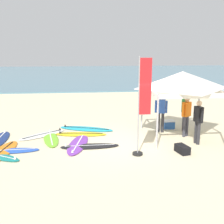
% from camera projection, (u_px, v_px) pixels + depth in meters
% --- Properties ---
extents(ground_plane, '(80.00, 80.00, 0.00)m').
position_uv_depth(ground_plane, '(128.00, 144.00, 10.92)').
color(ground_plane, beige).
extents(sea, '(80.00, 36.00, 0.10)m').
position_uv_depth(sea, '(94.00, 74.00, 41.28)').
color(sea, '#568499').
rests_on(sea, ground).
extents(canopy_tent, '(2.83, 2.83, 2.75)m').
position_uv_depth(canopy_tent, '(182.00, 80.00, 11.32)').
color(canopy_tent, '#B7B7BC').
rests_on(canopy_tent, ground).
extents(surfboard_black, '(2.22, 0.63, 0.19)m').
position_uv_depth(surfboard_black, '(90.00, 146.00, 10.56)').
color(surfboard_black, black).
rests_on(surfboard_black, ground).
extents(surfboard_white, '(2.07, 1.81, 0.19)m').
position_uv_depth(surfboard_white, '(43.00, 135.00, 11.96)').
color(surfboard_white, white).
rests_on(surfboard_white, ground).
extents(surfboard_blue, '(2.01, 0.59, 0.19)m').
position_uv_depth(surfboard_blue, '(11.00, 151.00, 10.09)').
color(surfboard_blue, blue).
rests_on(surfboard_blue, ground).
extents(surfboard_yellow, '(2.27, 0.88, 0.19)m').
position_uv_depth(surfboard_yellow, '(81.00, 134.00, 12.06)').
color(surfboard_yellow, yellow).
rests_on(surfboard_yellow, ground).
extents(surfboard_purple, '(1.09, 2.53, 0.19)m').
position_uv_depth(surfboard_purple, '(78.00, 144.00, 10.79)').
color(surfboard_purple, purple).
rests_on(surfboard_purple, ground).
extents(surfboard_lime, '(0.93, 2.21, 0.19)m').
position_uv_depth(surfboard_lime, '(51.00, 139.00, 11.43)').
color(surfboard_lime, '#7AD12D').
rests_on(surfboard_lime, ground).
extents(surfboard_cyan, '(2.62, 1.51, 0.19)m').
position_uv_depth(surfboard_cyan, '(86.00, 129.00, 12.87)').
color(surfboard_cyan, '#23B2CC').
rests_on(surfboard_cyan, ground).
extents(surfboard_orange, '(1.06, 2.62, 0.19)m').
position_uv_depth(surfboard_orange, '(1.00, 153.00, 9.89)').
color(surfboard_orange, orange).
rests_on(surfboard_orange, ground).
extents(person_orange, '(0.47, 0.38, 1.71)m').
position_uv_depth(person_orange, '(186.00, 114.00, 11.66)').
color(person_orange, '#383842').
rests_on(person_orange, ground).
extents(person_black, '(0.27, 0.54, 1.71)m').
position_uv_depth(person_black, '(198.00, 119.00, 10.73)').
color(person_black, '#2D2D33').
rests_on(person_black, ground).
extents(person_green, '(0.39, 0.46, 1.71)m').
position_uv_depth(person_green, '(185.00, 109.00, 12.48)').
color(person_green, '#2D2D33').
rests_on(person_green, ground).
extents(person_blue, '(0.53, 0.32, 1.71)m').
position_uv_depth(person_blue, '(161.00, 110.00, 12.25)').
color(person_blue, '#2D2D33').
rests_on(person_blue, ground).
extents(banner_flag, '(0.60, 0.36, 3.40)m').
position_uv_depth(banner_flag, '(142.00, 111.00, 9.46)').
color(banner_flag, '#99999E').
rests_on(banner_flag, ground).
extents(gear_bag_near_tent, '(0.44, 0.66, 0.28)m').
position_uv_depth(gear_bag_near_tent, '(182.00, 149.00, 9.95)').
color(gear_bag_near_tent, black).
rests_on(gear_bag_near_tent, ground).
extents(cooler_box, '(0.50, 0.36, 0.39)m').
position_uv_depth(cooler_box, '(169.00, 124.00, 12.99)').
color(cooler_box, '#2D60B7').
rests_on(cooler_box, ground).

